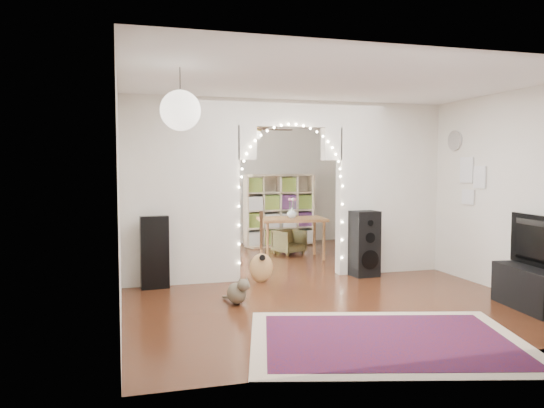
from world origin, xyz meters
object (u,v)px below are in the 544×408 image
object	(u,v)px
floor_speaker	(364,244)
bookcase	(279,210)
media_console	(530,288)
dining_table	(292,222)
dining_chair_right	(289,242)
acoustic_guitar	(261,256)
dining_chair_left	(206,242)

from	to	relation	value
floor_speaker	bookcase	bearing A→B (deg)	90.90
floor_speaker	bookcase	size ratio (longest dim) A/B	0.66
floor_speaker	media_console	world-z (taller)	floor_speaker
dining_table	dining_chair_right	bearing A→B (deg)	82.64
acoustic_guitar	floor_speaker	size ratio (longest dim) A/B	0.88
acoustic_guitar	dining_table	distance (m)	2.12
acoustic_guitar	media_console	bearing A→B (deg)	-31.61
floor_speaker	acoustic_guitar	bearing A→B (deg)	174.99
acoustic_guitar	dining_chair_left	size ratio (longest dim) A/B	1.89
floor_speaker	dining_chair_right	world-z (taller)	floor_speaker
acoustic_guitar	bookcase	xyz separation A→B (m)	(1.30, 3.46, 0.38)
floor_speaker	dining_chair_left	size ratio (longest dim) A/B	2.15
bookcase	dining_chair_left	world-z (taller)	bookcase
acoustic_guitar	bookcase	world-z (taller)	bookcase
floor_speaker	dining_chair_left	bearing A→B (deg)	119.43
bookcase	dining_chair_left	distance (m)	1.83
dining_chair_right	dining_table	bearing A→B (deg)	-125.32
bookcase	dining_table	distance (m)	1.67
media_console	dining_chair_left	distance (m)	6.10
media_console	dining_chair_right	size ratio (longest dim) A/B	1.91
floor_speaker	bookcase	xyz separation A→B (m)	(-0.35, 3.46, 0.26)
media_console	dining_chair_left	size ratio (longest dim) A/B	2.12
dining_table	dining_chair_left	size ratio (longest dim) A/B	2.68
bookcase	dining_chair_right	size ratio (longest dim) A/B	2.95
acoustic_guitar	dining_table	size ratio (longest dim) A/B	0.71
media_console	floor_speaker	bearing A→B (deg)	121.15
bookcase	media_console	bearing A→B (deg)	-92.09
dining_chair_right	floor_speaker	bearing A→B (deg)	-101.51
media_console	dining_chair_right	xyz separation A→B (m)	(-1.54, 4.64, -0.01)
floor_speaker	bookcase	distance (m)	3.49
dining_chair_left	floor_speaker	bearing A→B (deg)	-40.13
dining_table	dining_chair_left	bearing A→B (deg)	146.13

